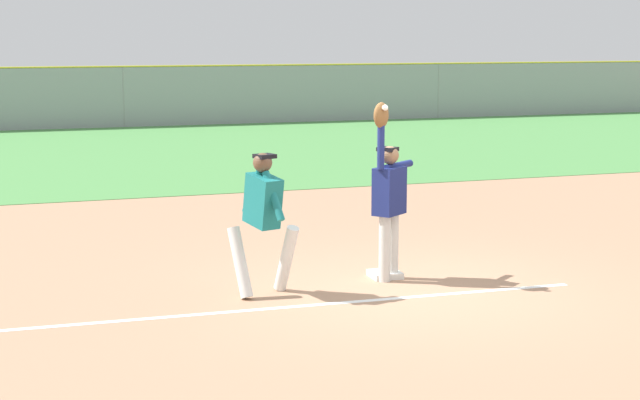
{
  "coord_description": "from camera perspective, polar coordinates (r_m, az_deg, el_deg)",
  "views": [
    {
      "loc": [
        -4.97,
        -11.01,
        3.08
      ],
      "look_at": [
        -0.88,
        0.73,
        1.05
      ],
      "focal_mm": 56.49,
      "sensor_mm": 36.0,
      "label": 1
    }
  ],
  "objects": [
    {
      "name": "outfield_fence",
      "position": [
        35.03,
        -11.08,
        5.77
      ],
      "size": [
        47.38,
        0.08,
        2.09
      ],
      "color": "#93999E",
      "rests_on": "ground_plane"
    },
    {
      "name": "chalk_foul_line",
      "position": [
        11.25,
        -13.67,
        -6.86
      ],
      "size": [
        12.0,
        0.5,
        0.01
      ],
      "primitive_type": "cube",
      "rotation": [
        0.0,
        0.0,
        -0.03
      ],
      "color": "white",
      "rests_on": "ground_plane"
    },
    {
      "name": "baseball",
      "position": [
        12.31,
        3.71,
        5.24
      ],
      "size": [
        0.07,
        0.07,
        0.07
      ],
      "primitive_type": "sphere",
      "color": "white"
    },
    {
      "name": "parked_car_blue",
      "position": [
        39.14,
        -2.96,
        5.74
      ],
      "size": [
        4.49,
        2.29,
        1.25
      ],
      "rotation": [
        0.0,
        0.0,
        -0.05
      ],
      "color": "#23389E",
      "rests_on": "ground_plane"
    },
    {
      "name": "fielder",
      "position": [
        12.7,
        3.9,
        0.37
      ],
      "size": [
        0.78,
        0.62,
        2.28
      ],
      "rotation": [
        0.0,
        0.0,
        2.21
      ],
      "color": "silver",
      "rests_on": "ground_plane"
    },
    {
      "name": "runner",
      "position": [
        11.98,
        -3.24,
        -0.76
      ],
      "size": [
        0.86,
        0.83,
        1.72
      ],
      "rotation": [
        0.0,
        0.0,
        0.31
      ],
      "color": "white",
      "rests_on": "ground_plane"
    },
    {
      "name": "outfield_grass",
      "position": [
        27.51,
        -8.69,
        2.75
      ],
      "size": [
        47.3,
        15.48,
        0.01
      ],
      "primitive_type": "cube",
      "color": "#4C8C47",
      "rests_on": "ground_plane"
    },
    {
      "name": "first_base",
      "position": [
        13.05,
        3.71,
        -4.22
      ],
      "size": [
        0.39,
        0.39,
        0.08
      ],
      "primitive_type": "cube",
      "rotation": [
        0.0,
        0.0,
        -0.03
      ],
      "color": "white",
      "rests_on": "ground_plane"
    },
    {
      "name": "ground_plane",
      "position": [
        12.47,
        4.95,
        -5.07
      ],
      "size": [
        72.77,
        72.77,
        0.0
      ],
      "primitive_type": "plane",
      "color": "tan"
    },
    {
      "name": "parked_car_tan",
      "position": [
        38.25,
        -10.7,
        5.51
      ],
      "size": [
        4.49,
        2.3,
        1.25
      ],
      "rotation": [
        0.0,
        0.0,
        -0.05
      ],
      "color": "tan",
      "rests_on": "ground_plane"
    }
  ]
}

